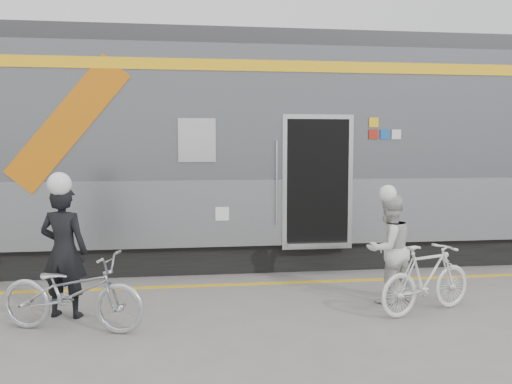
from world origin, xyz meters
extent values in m
plane|color=slate|center=(0.00, 0.00, 0.00)|extent=(90.00, 90.00, 0.00)
cube|color=black|center=(-1.59, 4.20, 0.25)|extent=(24.00, 2.70, 0.50)
cube|color=#9EA0A5|center=(-1.59, 4.20, 1.05)|extent=(24.00, 3.00, 1.10)
cube|color=#5A5C61|center=(-1.59, 4.20, 2.70)|extent=(24.00, 3.00, 2.20)
cube|color=#38383A|center=(-1.59, 4.20, 3.95)|extent=(24.00, 2.64, 0.30)
cube|color=yellow|center=(-1.59, 2.69, 3.45)|extent=(24.00, 0.02, 0.18)
cube|color=#C4640B|center=(-3.39, 2.69, 2.50)|extent=(1.96, 0.01, 2.19)
cube|color=black|center=(-1.39, 2.69, 2.25)|extent=(0.55, 0.02, 0.65)
cube|color=black|center=(0.61, 2.90, 1.55)|extent=(1.05, 0.45, 2.10)
cube|color=silver|center=(0.61, 2.69, 1.55)|extent=(1.20, 0.02, 2.25)
cylinder|color=silver|center=(-0.09, 2.67, 1.55)|extent=(0.04, 0.04, 1.40)
cube|color=silver|center=(0.61, 2.65, 0.52)|extent=(1.05, 0.25, 0.06)
cube|color=yellow|center=(1.56, 2.69, 2.55)|extent=(0.16, 0.01, 0.16)
cube|color=#A22112|center=(1.56, 2.69, 2.35)|extent=(0.16, 0.01, 0.16)
cube|color=#1954A8|center=(1.76, 2.69, 2.35)|extent=(0.16, 0.01, 0.16)
cube|color=silver|center=(1.96, 2.69, 2.35)|extent=(0.16, 0.01, 0.16)
cube|color=silver|center=(-0.99, 2.69, 1.05)|extent=(0.22, 0.01, 0.22)
cube|color=yellow|center=(0.00, 2.15, 0.00)|extent=(24.00, 0.12, 0.01)
imported|color=black|center=(-3.12, 0.89, 0.84)|extent=(0.70, 0.56, 1.68)
imported|color=#B2B5BA|center=(-2.92, 0.34, 0.46)|extent=(1.87, 1.09, 0.93)
imported|color=silver|center=(1.19, 0.97, 0.75)|extent=(0.88, 0.79, 1.50)
imported|color=silver|center=(1.49, 0.42, 0.45)|extent=(1.56, 0.93, 0.91)
sphere|color=white|center=(-3.12, 0.89, 1.83)|extent=(0.29, 0.29, 0.29)
sphere|color=white|center=(1.19, 0.97, 1.62)|extent=(0.24, 0.24, 0.24)
camera|label=1|loc=(-1.62, -6.09, 2.20)|focal=38.00mm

